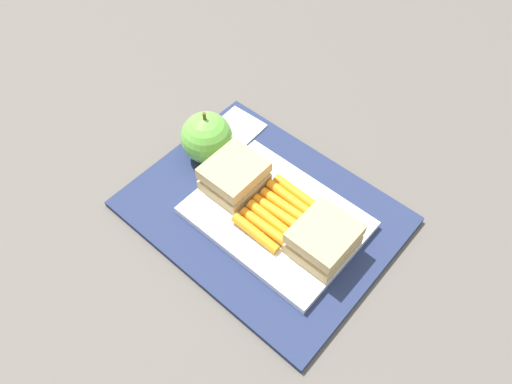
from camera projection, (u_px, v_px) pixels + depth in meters
name	position (u px, v px, depth m)	size (l,w,h in m)	color
ground_plane	(263.00, 214.00, 0.70)	(2.40, 2.40, 0.00)	#56514C
lunchbag_mat	(263.00, 212.00, 0.70)	(0.36, 0.28, 0.01)	navy
food_tray	(276.00, 217.00, 0.68)	(0.23, 0.17, 0.01)	white
sandwich_half_left	(324.00, 239.00, 0.62)	(0.07, 0.08, 0.04)	tan
sandwich_half_right	(234.00, 176.00, 0.68)	(0.07, 0.08, 0.04)	tan
carrot_sticks_bundle	(277.00, 212.00, 0.67)	(0.08, 0.10, 0.02)	orange
apple	(207.00, 138.00, 0.72)	(0.08, 0.08, 0.09)	#66B742
paper_napkin	(237.00, 128.00, 0.78)	(0.07, 0.07, 0.00)	white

